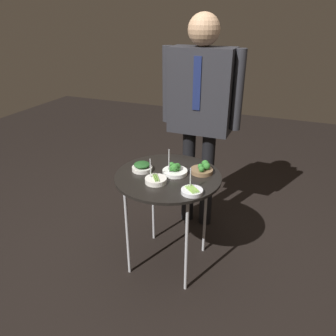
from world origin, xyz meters
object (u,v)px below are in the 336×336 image
at_px(bowl_broccoli_front_right, 175,170).
at_px(waiter_figure, 201,102).
at_px(bowl_broccoli_mid_left, 203,169).
at_px(bowl_asparagus_front_left, 192,191).
at_px(serving_cart, 168,182).
at_px(bowl_asparagus_far_rim, 156,180).
at_px(bowl_spinach_back_left, 142,167).

relative_size(bowl_broccoli_front_right, waiter_figure, 0.11).
relative_size(bowl_broccoli_front_right, bowl_broccoli_mid_left, 1.22).
height_order(bowl_broccoli_front_right, bowl_broccoli_mid_left, bowl_broccoli_front_right).
bearing_deg(waiter_figure, bowl_asparagus_front_left, -75.90).
relative_size(serving_cart, bowl_broccoli_front_right, 3.96).
bearing_deg(bowl_broccoli_front_right, bowl_asparagus_far_rim, -112.32).
xyz_separation_m(bowl_asparagus_front_left, waiter_figure, (-0.19, 0.74, 0.33)).
relative_size(serving_cart, bowl_asparagus_far_rim, 4.72).
distance_m(bowl_broccoli_front_right, bowl_asparagus_front_left, 0.27).
bearing_deg(bowl_asparagus_far_rim, serving_cart, 75.56).
distance_m(bowl_broccoli_mid_left, bowl_asparagus_front_left, 0.28).
height_order(bowl_spinach_back_left, bowl_broccoli_mid_left, bowl_broccoli_mid_left).
relative_size(bowl_broccoli_mid_left, bowl_asparagus_front_left, 1.01).
bearing_deg(bowl_broccoli_mid_left, serving_cart, -148.92).
height_order(bowl_asparagus_far_rim, bowl_asparagus_front_left, bowl_asparagus_far_rim).
height_order(serving_cart, bowl_broccoli_front_right, bowl_broccoli_front_right).
relative_size(bowl_spinach_back_left, bowl_asparagus_front_left, 0.93).
bearing_deg(bowl_spinach_back_left, bowl_asparagus_front_left, -21.80).
xyz_separation_m(bowl_spinach_back_left, bowl_asparagus_front_left, (0.40, -0.16, -0.01)).
xyz_separation_m(bowl_broccoli_mid_left, bowl_asparagus_front_left, (0.02, -0.28, -0.01)).
relative_size(serving_cart, bowl_asparagus_front_left, 4.88).
relative_size(bowl_asparagus_far_rim, bowl_broccoli_mid_left, 1.02).
relative_size(bowl_asparagus_front_left, waiter_figure, 0.09).
height_order(serving_cart, waiter_figure, waiter_figure).
bearing_deg(bowl_asparagus_far_rim, waiter_figure, 85.08).
bearing_deg(bowl_broccoli_front_right, bowl_spinach_back_left, -170.05).
bearing_deg(bowl_broccoli_front_right, serving_cart, -133.10).
bearing_deg(bowl_asparagus_front_left, bowl_spinach_back_left, 158.20).
xyz_separation_m(serving_cart, bowl_spinach_back_left, (-0.18, -0.00, 0.07)).
xyz_separation_m(bowl_asparagus_far_rim, waiter_figure, (0.06, 0.70, 0.33)).
distance_m(serving_cart, bowl_broccoli_front_right, 0.09).
bearing_deg(bowl_asparagus_far_rim, bowl_broccoli_mid_left, 46.58).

